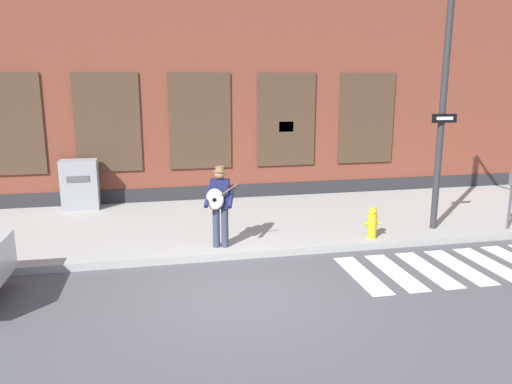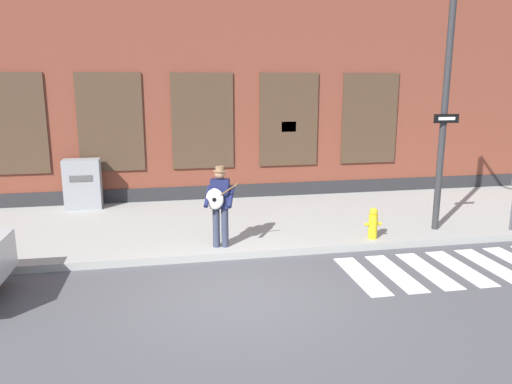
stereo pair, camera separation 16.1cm
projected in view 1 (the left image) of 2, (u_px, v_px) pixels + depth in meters
ground_plane at (242, 296)px, 8.50m from camera, size 160.00×160.00×0.00m
sidewalk at (212, 224)px, 12.45m from camera, size 28.00×4.84×0.16m
building_backdrop at (193, 66)px, 15.80m from camera, size 28.00×4.06×8.07m
crosswalk at (475, 265)px, 9.88m from camera, size 5.20×1.90×0.01m
busker at (219, 202)px, 10.28m from camera, size 0.72×0.65×1.72m
traffic_light at (477, 53)px, 9.95m from camera, size 0.60×3.11×5.79m
parking_meter at (512, 190)px, 11.59m from camera, size 0.13×0.11×1.44m
utility_box at (80, 184)px, 13.49m from camera, size 0.96×0.55×1.35m
fire_hydrant at (372, 223)px, 11.05m from camera, size 0.38×0.20×0.70m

